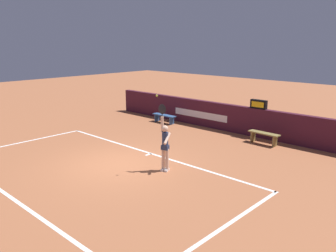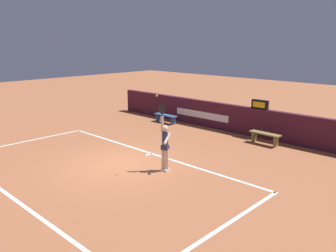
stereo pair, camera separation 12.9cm
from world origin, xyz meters
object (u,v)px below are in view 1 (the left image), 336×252
(tennis_ball, at_px, (157,96))
(courtside_bench_near, at_px, (264,136))
(tennis_player, at_px, (165,144))
(speed_display, at_px, (259,104))
(courtside_bench_far, at_px, (164,117))

(tennis_ball, distance_m, courtside_bench_near, 6.12)
(tennis_player, xyz_separation_m, tennis_ball, (-0.04, -0.34, 1.70))
(tennis_ball, bearing_deg, speed_display, 88.61)
(tennis_ball, relative_size, courtside_bench_far, 0.05)
(courtside_bench_far, bearing_deg, tennis_ball, -48.08)
(speed_display, distance_m, courtside_bench_far, 5.39)
(courtside_bench_near, bearing_deg, courtside_bench_far, -179.88)
(courtside_bench_near, relative_size, courtside_bench_far, 0.96)
(tennis_player, relative_size, courtside_bench_far, 1.59)
(speed_display, xyz_separation_m, tennis_player, (-0.12, -6.16, -0.59))
(tennis_ball, height_order, courtside_bench_far, tennis_ball)
(courtside_bench_near, bearing_deg, tennis_player, -100.19)
(tennis_player, bearing_deg, speed_display, 88.88)
(speed_display, height_order, courtside_bench_far, speed_display)
(tennis_ball, bearing_deg, tennis_player, 83.64)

